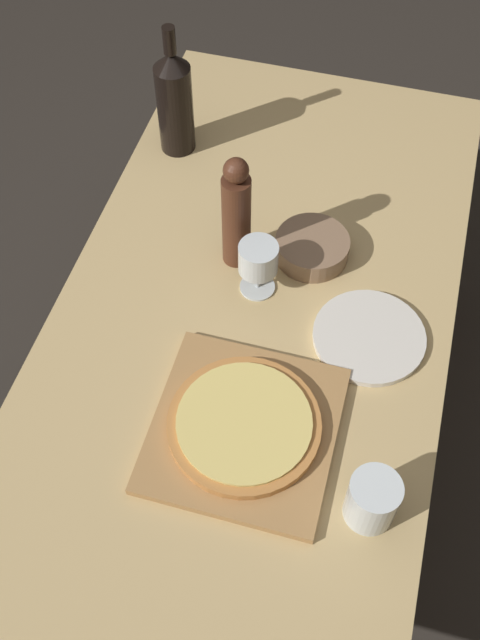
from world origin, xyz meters
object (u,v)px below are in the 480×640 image
pizza (244,424)px  pepper_mill (236,215)px  small_bowl (312,248)px  wine_glass (258,260)px  wine_bottle (175,101)px

pizza → pepper_mill: size_ratio=1.01×
small_bowl → pepper_mill: bearing=-162.2°
wine_glass → pizza: bearing=-79.5°
pizza → small_bowl: (0.03, 0.44, -0.01)m
wine_bottle → pepper_mill: size_ratio=1.16×
pepper_mill → wine_glass: bearing=-46.6°
wine_bottle → pepper_mill: bearing=-52.6°
pizza → small_bowl: 0.44m
pizza → wine_glass: (-0.06, 0.33, 0.06)m
wine_bottle → wine_glass: wine_bottle is taller
wine_glass → small_bowl: (0.09, 0.12, -0.06)m
wine_bottle → pizza: bearing=-63.0°
wine_bottle → small_bowl: 0.47m
wine_bottle → wine_glass: size_ratio=2.51×
small_bowl → pizza: bearing=-93.7°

